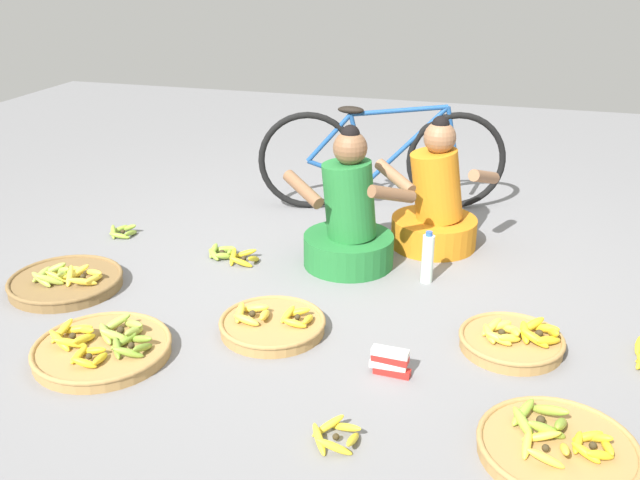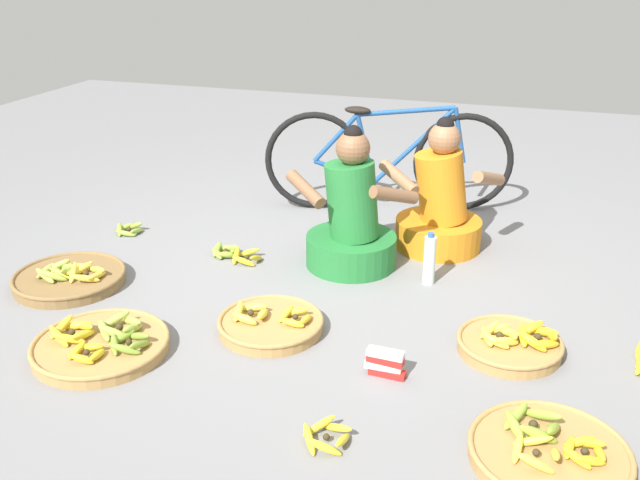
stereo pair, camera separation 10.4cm
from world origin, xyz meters
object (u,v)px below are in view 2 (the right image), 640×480
(banana_basket_back_center, at_px, (101,344))
(loose_bananas_front_center, at_px, (233,253))
(banana_basket_near_vendor, at_px, (549,452))
(loose_bananas_front_left, at_px, (128,229))
(banana_basket_back_left, at_px, (70,278))
(banana_basket_front_right, at_px, (511,343))
(banana_basket_near_bicycle, at_px, (270,323))
(packet_carton_stack, at_px, (385,363))
(loose_bananas_back_right, at_px, (326,436))
(water_bottle, at_px, (429,260))
(bicycle_leaning, at_px, (388,159))
(vendor_woman_behind, at_px, (440,207))
(vendor_woman_front, at_px, (351,222))

(banana_basket_back_center, height_order, loose_bananas_front_center, banana_basket_back_center)
(banana_basket_near_vendor, bearing_deg, loose_bananas_front_left, 151.43)
(banana_basket_back_left, height_order, banana_basket_front_right, same)
(banana_basket_back_left, distance_m, loose_bananas_front_left, 0.76)
(banana_basket_near_bicycle, bearing_deg, banana_basket_back_center, -147.61)
(banana_basket_near_vendor, bearing_deg, banana_basket_back_center, 176.03)
(banana_basket_back_center, distance_m, packet_carton_stack, 1.30)
(loose_bananas_front_left, bearing_deg, banana_basket_near_vendor, -28.57)
(banana_basket_back_center, relative_size, loose_bananas_back_right, 2.91)
(banana_basket_near_vendor, distance_m, packet_carton_stack, 0.78)
(loose_bananas_front_center, xyz_separation_m, water_bottle, (1.16, 0.02, 0.11))
(loose_bananas_front_center, xyz_separation_m, packet_carton_stack, (1.14, -0.93, 0.03))
(bicycle_leaning, distance_m, loose_bananas_back_right, 2.60)
(banana_basket_front_right, distance_m, banana_basket_near_bicycle, 1.13)
(banana_basket_front_right, xyz_separation_m, packet_carton_stack, (-0.50, -0.36, 0.02))
(loose_bananas_front_center, height_order, water_bottle, water_bottle)
(banana_basket_near_vendor, relative_size, loose_bananas_front_center, 1.75)
(banana_basket_back_left, height_order, loose_bananas_front_left, banana_basket_back_left)
(banana_basket_front_right, bearing_deg, loose_bananas_front_center, 160.77)
(loose_bananas_front_left, bearing_deg, banana_basket_back_center, -62.71)
(vendor_woman_behind, bearing_deg, banana_basket_front_right, -64.96)
(banana_basket_near_bicycle, distance_m, packet_carton_stack, 0.65)
(vendor_woman_front, relative_size, banana_basket_back_left, 1.36)
(banana_basket_back_left, relative_size, loose_bananas_back_right, 2.82)
(banana_basket_back_center, relative_size, loose_bananas_front_center, 1.86)
(bicycle_leaning, distance_m, banana_basket_near_vendor, 2.69)
(banana_basket_front_right, height_order, packet_carton_stack, banana_basket_front_right)
(banana_basket_near_bicycle, distance_m, water_bottle, 0.99)
(banana_basket_near_vendor, bearing_deg, banana_basket_front_right, 104.68)
(loose_bananas_front_left, bearing_deg, banana_basket_back_left, -82.16)
(banana_basket_near_bicycle, distance_m, banana_basket_near_vendor, 1.42)
(bicycle_leaning, height_order, banana_basket_back_left, bicycle_leaning)
(banana_basket_back_center, bearing_deg, banana_basket_back_left, 136.04)
(bicycle_leaning, bearing_deg, banana_basket_front_right, -59.98)
(banana_basket_back_left, relative_size, packet_carton_stack, 3.35)
(loose_bananas_front_left, relative_size, water_bottle, 0.64)
(banana_basket_front_right, xyz_separation_m, loose_bananas_back_right, (-0.61, -0.87, -0.01))
(vendor_woman_front, height_order, water_bottle, vendor_woman_front)
(loose_bananas_back_right, relative_size, water_bottle, 0.72)
(loose_bananas_front_left, bearing_deg, banana_basket_near_bicycle, -33.35)
(banana_basket_back_center, relative_size, packet_carton_stack, 3.45)
(vendor_woman_front, relative_size, packet_carton_stack, 4.57)
(banana_basket_front_right, relative_size, water_bottle, 1.61)
(packet_carton_stack, bearing_deg, vendor_woman_front, 113.22)
(banana_basket_near_vendor, xyz_separation_m, loose_bananas_back_right, (-0.79, -0.15, -0.01))
(banana_basket_back_center, bearing_deg, loose_bananas_front_center, 83.32)
(packet_carton_stack, bearing_deg, vendor_woman_behind, 90.66)
(loose_bananas_front_left, height_order, packet_carton_stack, packet_carton_stack)
(banana_basket_front_right, distance_m, loose_bananas_back_right, 1.06)
(bicycle_leaning, height_order, packet_carton_stack, bicycle_leaning)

